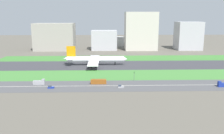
% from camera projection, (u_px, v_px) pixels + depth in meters
% --- Properties ---
extents(ground_plane, '(800.00, 800.00, 0.00)m').
position_uv_depth(ground_plane, '(121.00, 65.00, 241.08)').
color(ground_plane, '#5B564C').
extents(runway, '(280.00, 46.00, 0.10)m').
position_uv_depth(runway, '(121.00, 65.00, 241.07)').
color(runway, '#38383D').
rests_on(runway, ground_plane).
extents(grass_median_north, '(280.00, 36.00, 0.10)m').
position_uv_depth(grass_median_north, '(119.00, 58.00, 281.12)').
color(grass_median_north, '#3D7A33').
rests_on(grass_median_north, ground_plane).
extents(grass_median_south, '(280.00, 36.00, 0.10)m').
position_uv_depth(grass_median_south, '(124.00, 75.00, 201.02)').
color(grass_median_south, '#427F38').
rests_on(grass_median_south, ground_plane).
extents(highway, '(280.00, 28.00, 0.10)m').
position_uv_depth(highway, '(128.00, 86.00, 169.76)').
color(highway, '#4C4C4F').
rests_on(highway, ground_plane).
extents(highway_centerline, '(266.00, 0.50, 0.01)m').
position_uv_depth(highway_centerline, '(128.00, 86.00, 169.75)').
color(highway_centerline, silver).
rests_on(highway_centerline, highway).
extents(airliner, '(65.00, 56.00, 19.70)m').
position_uv_depth(airliner, '(94.00, 59.00, 238.94)').
color(airliner, white).
rests_on(airliner, runway).
extents(truck_1, '(8.40, 2.50, 4.00)m').
position_uv_depth(truck_1, '(223.00, 85.00, 166.56)').
color(truck_1, navy).
rests_on(truck_1, highway).
extents(bus_1, '(11.60, 2.50, 3.50)m').
position_uv_depth(bus_1, '(99.00, 82.00, 173.63)').
color(bus_1, brown).
rests_on(bus_1, highway).
extents(truck_0, '(8.40, 2.50, 4.00)m').
position_uv_depth(truck_0, '(39.00, 82.00, 172.36)').
color(truck_0, '#99999E').
rests_on(truck_0, highway).
extents(car_1, '(4.40, 1.80, 2.00)m').
position_uv_depth(car_1, '(51.00, 87.00, 163.06)').
color(car_1, navy).
rests_on(car_1, highway).
extents(car_0, '(4.40, 1.80, 2.00)m').
position_uv_depth(car_0, '(120.00, 87.00, 164.52)').
color(car_0, '#99999E').
rests_on(car_0, highway).
extents(traffic_light, '(0.36, 0.50, 7.20)m').
position_uv_depth(traffic_light, '(134.00, 75.00, 181.74)').
color(traffic_light, '#4C4C51').
rests_on(traffic_light, highway).
extents(terminal_building, '(57.53, 34.08, 39.29)m').
position_uv_depth(terminal_building, '(55.00, 37.00, 345.58)').
color(terminal_building, '#9E998E').
rests_on(terminal_building, ground_plane).
extents(hangar_building, '(37.09, 24.10, 28.75)m').
position_uv_depth(hangar_building, '(104.00, 40.00, 348.87)').
color(hangar_building, '#B2B2B7').
rests_on(hangar_building, ground_plane).
extents(office_tower, '(46.51, 31.24, 55.35)m').
position_uv_depth(office_tower, '(141.00, 31.00, 347.68)').
color(office_tower, beige).
rests_on(office_tower, ground_plane).
extents(cargo_warehouse, '(36.07, 30.02, 41.21)m').
position_uv_depth(cargo_warehouse, '(188.00, 36.00, 351.33)').
color(cargo_warehouse, '#B2B2B7').
rests_on(cargo_warehouse, ground_plane).
extents(fuel_tank_west, '(16.92, 16.92, 13.95)m').
position_uv_depth(fuel_tank_west, '(101.00, 42.00, 394.23)').
color(fuel_tank_west, silver).
rests_on(fuel_tank_west, ground_plane).
extents(fuel_tank_centre, '(17.36, 17.36, 15.52)m').
position_uv_depth(fuel_tank_centre, '(119.00, 41.00, 394.96)').
color(fuel_tank_centre, silver).
rests_on(fuel_tank_centre, ground_plane).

